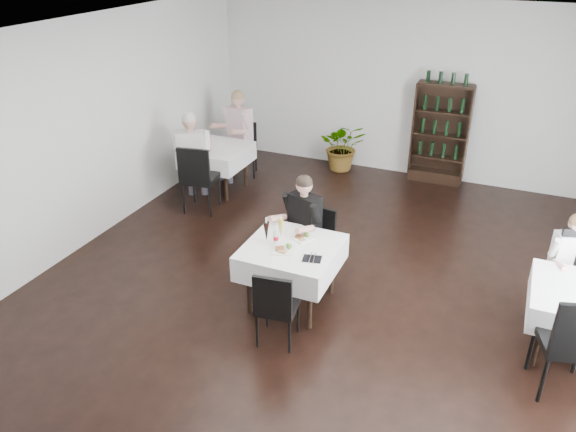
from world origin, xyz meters
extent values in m
plane|color=black|center=(0.00, 0.00, 0.00)|extent=(9.00, 9.00, 0.00)
plane|color=white|center=(0.00, 0.00, 3.00)|extent=(9.00, 9.00, 0.00)
plane|color=silver|center=(0.00, 4.50, 1.50)|extent=(7.00, 0.00, 7.00)
plane|color=silver|center=(-3.50, 0.00, 1.50)|extent=(0.00, 9.00, 9.00)
cube|color=black|center=(0.60, 4.32, 0.10)|extent=(0.90, 0.28, 0.20)
cylinder|color=black|center=(-0.67, -0.36, 0.35)|extent=(0.06, 0.06, 0.71)
cylinder|color=black|center=(-0.67, 0.36, 0.35)|extent=(0.06, 0.06, 0.71)
cylinder|color=black|center=(0.07, -0.36, 0.35)|extent=(0.06, 0.06, 0.71)
cylinder|color=black|center=(0.07, 0.36, 0.35)|extent=(0.06, 0.06, 0.71)
cube|color=black|center=(-0.30, 0.00, 0.73)|extent=(0.85, 0.85, 0.04)
cube|color=white|center=(-0.30, 0.00, 0.62)|extent=(1.03, 1.03, 0.30)
cylinder|color=black|center=(-3.04, 2.16, 0.35)|extent=(0.06, 0.06, 0.71)
cylinder|color=black|center=(-3.04, 2.84, 0.35)|extent=(0.06, 0.06, 0.71)
cylinder|color=black|center=(-2.36, 2.16, 0.35)|extent=(0.06, 0.06, 0.71)
cylinder|color=black|center=(-2.36, 2.84, 0.35)|extent=(0.06, 0.06, 0.71)
cube|color=black|center=(-2.70, 2.50, 0.73)|extent=(0.80, 0.80, 0.04)
cube|color=white|center=(-2.70, 2.50, 0.62)|extent=(0.98, 0.98, 0.30)
cylinder|color=black|center=(2.36, -0.04, 0.35)|extent=(0.06, 0.06, 0.71)
cylinder|color=black|center=(2.36, 0.64, 0.35)|extent=(0.06, 0.06, 0.71)
imported|color=#1F501B|center=(-1.07, 4.20, 0.45)|extent=(1.00, 0.94, 0.90)
cylinder|color=black|center=(-0.48, 0.52, 0.20)|extent=(0.03, 0.03, 0.40)
cylinder|color=black|center=(-0.43, 0.87, 0.20)|extent=(0.03, 0.03, 0.40)
cylinder|color=black|center=(-0.13, 0.48, 0.20)|extent=(0.03, 0.03, 0.40)
cylinder|color=black|center=(-0.08, 0.82, 0.20)|extent=(0.03, 0.03, 0.40)
cube|color=black|center=(-0.28, 0.67, 0.42)|extent=(0.45, 0.45, 0.06)
cube|color=black|center=(-0.25, 0.85, 0.66)|extent=(0.40, 0.10, 0.43)
cylinder|color=black|center=(-0.02, -0.48, 0.20)|extent=(0.03, 0.03, 0.41)
cylinder|color=black|center=(0.03, -0.83, 0.20)|extent=(0.03, 0.03, 0.41)
cylinder|color=black|center=(-0.37, -0.53, 0.20)|extent=(0.03, 0.03, 0.41)
cylinder|color=black|center=(-0.32, -0.88, 0.20)|extent=(0.03, 0.03, 0.41)
cube|color=black|center=(-0.17, -0.68, 0.43)|extent=(0.46, 0.46, 0.06)
cube|color=black|center=(-0.15, -0.86, 0.67)|extent=(0.41, 0.10, 0.44)
cylinder|color=black|center=(-2.70, 3.04, 0.21)|extent=(0.03, 0.03, 0.42)
cylinder|color=black|center=(-2.83, 3.38, 0.21)|extent=(0.03, 0.03, 0.42)
cylinder|color=black|center=(-2.36, 3.16, 0.21)|extent=(0.03, 0.03, 0.42)
cylinder|color=black|center=(-2.49, 3.50, 0.21)|extent=(0.03, 0.03, 0.42)
cube|color=black|center=(-2.59, 3.27, 0.44)|extent=(0.53, 0.53, 0.06)
cube|color=black|center=(-2.66, 3.45, 0.69)|extent=(0.41, 0.19, 0.45)
cylinder|color=black|center=(-2.39, 1.99, 0.25)|extent=(0.04, 0.04, 0.50)
cylinder|color=black|center=(-2.31, 1.57, 0.25)|extent=(0.04, 0.04, 0.50)
cylinder|color=black|center=(-2.81, 1.91, 0.25)|extent=(0.04, 0.04, 0.50)
cylinder|color=black|center=(-2.74, 1.49, 0.25)|extent=(0.04, 0.04, 0.50)
cube|color=black|center=(-2.56, 1.74, 0.53)|extent=(0.58, 0.58, 0.08)
cube|color=black|center=(-2.52, 1.52, 0.82)|extent=(0.50, 0.14, 0.54)
cylinder|color=black|center=(2.58, 0.52, 0.25)|extent=(0.04, 0.04, 0.50)
cylinder|color=black|center=(2.48, 0.95, 0.25)|extent=(0.04, 0.04, 0.50)
cylinder|color=black|center=(2.31, -0.11, 0.25)|extent=(0.04, 0.04, 0.51)
cylinder|color=black|center=(2.43, -0.53, 0.25)|extent=(0.04, 0.04, 0.51)
cube|color=black|center=(2.58, -0.26, 0.54)|extent=(0.63, 0.63, 0.08)
cube|color=#3C3B43|center=(-0.54, 0.48, 0.54)|extent=(0.25, 0.42, 0.13)
cylinder|color=#3C3B43|center=(-0.60, 0.32, 0.23)|extent=(0.11, 0.11, 0.47)
cube|color=#3C3B43|center=(-0.36, 0.42, 0.54)|extent=(0.25, 0.42, 0.13)
cylinder|color=#3C3B43|center=(-0.41, 0.26, 0.23)|extent=(0.11, 0.11, 0.47)
cube|color=black|center=(-0.39, 0.62, 0.85)|extent=(0.43, 0.32, 0.53)
cylinder|color=tan|center=(-0.68, 0.45, 0.83)|extent=(0.17, 0.31, 0.15)
cylinder|color=tan|center=(-0.27, 0.31, 0.83)|extent=(0.17, 0.31, 0.15)
sphere|color=tan|center=(-0.40, 0.61, 1.25)|extent=(0.20, 0.20, 0.20)
sphere|color=black|center=(-0.40, 0.61, 1.28)|extent=(0.20, 0.20, 0.20)
cube|color=#3C3B43|center=(-2.82, 3.08, 0.60)|extent=(0.28, 0.47, 0.15)
cylinder|color=#3C3B43|center=(-2.87, 2.90, 0.26)|extent=(0.12, 0.12, 0.52)
cube|color=#3C3B43|center=(-2.61, 3.02, 0.60)|extent=(0.28, 0.47, 0.15)
cylinder|color=#3C3B43|center=(-2.67, 2.84, 0.26)|extent=(0.12, 0.12, 0.52)
cube|color=beige|center=(-2.65, 3.24, 0.95)|extent=(0.48, 0.35, 0.58)
cylinder|color=tan|center=(-2.97, 3.05, 0.93)|extent=(0.18, 0.34, 0.16)
cylinder|color=tan|center=(-2.51, 2.90, 0.93)|extent=(0.18, 0.34, 0.16)
sphere|color=tan|center=(-2.66, 3.22, 1.39)|extent=(0.22, 0.22, 0.22)
sphere|color=olive|center=(-2.66, 3.22, 1.43)|extent=(0.22, 0.22, 0.22)
cube|color=#3C3B43|center=(-2.75, 2.08, 0.59)|extent=(0.32, 0.46, 0.15)
cylinder|color=#3C3B43|center=(-2.83, 2.25, 0.26)|extent=(0.12, 0.12, 0.51)
cube|color=#3C3B43|center=(-2.94, 1.99, 0.59)|extent=(0.32, 0.46, 0.15)
cylinder|color=#3C3B43|center=(-3.02, 2.16, 0.26)|extent=(0.12, 0.12, 0.51)
cube|color=silver|center=(-2.76, 1.85, 0.93)|extent=(0.48, 0.38, 0.58)
cylinder|color=tan|center=(-2.66, 2.21, 0.91)|extent=(0.21, 0.33, 0.16)
cylinder|color=tan|center=(-3.10, 2.01, 0.91)|extent=(0.21, 0.33, 0.16)
sphere|color=tan|center=(-2.77, 1.87, 1.37)|extent=(0.22, 0.22, 0.22)
sphere|color=beige|center=(-2.77, 1.87, 1.40)|extent=(0.22, 0.22, 0.22)
cube|color=#3C3B43|center=(2.55, 0.86, 0.49)|extent=(0.25, 0.38, 0.12)
cylinder|color=#3C3B43|center=(2.61, 0.72, 0.21)|extent=(0.10, 0.10, 0.43)
cube|color=silver|center=(2.56, 1.05, 0.78)|extent=(0.40, 0.31, 0.48)
cylinder|color=tan|center=(2.47, 0.75, 0.76)|extent=(0.17, 0.28, 0.13)
cube|color=white|center=(-0.26, 0.20, 0.78)|extent=(0.28, 0.28, 0.02)
cube|color=#552E18|center=(-0.28, 0.18, 0.80)|extent=(0.10, 0.09, 0.02)
sphere|color=#3E701D|center=(-0.21, 0.24, 0.81)|extent=(0.05, 0.05, 0.05)
cube|color=olive|center=(-0.24, 0.15, 0.79)|extent=(0.10, 0.10, 0.02)
cube|color=white|center=(-0.35, -0.14, 0.78)|extent=(0.31, 0.31, 0.02)
cube|color=#552E18|center=(-0.38, -0.15, 0.80)|extent=(0.12, 0.12, 0.02)
sphere|color=#3E701D|center=(-0.29, -0.10, 0.82)|extent=(0.06, 0.06, 0.06)
cube|color=olive|center=(-0.33, -0.19, 0.80)|extent=(0.09, 0.07, 0.02)
cone|color=black|center=(-0.60, -0.02, 0.89)|extent=(0.07, 0.07, 0.24)
cylinder|color=silver|center=(-0.60, -0.02, 1.05)|extent=(0.02, 0.02, 0.06)
cone|color=gold|center=(-0.49, 0.12, 0.89)|extent=(0.07, 0.07, 0.24)
cylinder|color=silver|center=(-0.49, 0.12, 1.04)|extent=(0.02, 0.02, 0.06)
cylinder|color=silver|center=(-0.48, -0.04, 0.86)|extent=(0.06, 0.06, 0.19)
cylinder|color=#B20A18|center=(-0.48, -0.04, 0.85)|extent=(0.06, 0.06, 0.05)
cylinder|color=silver|center=(-0.48, -0.04, 0.98)|extent=(0.02, 0.02, 0.05)
cube|color=black|center=(0.01, -0.18, 0.77)|extent=(0.23, 0.19, 0.01)
cylinder|color=silver|center=(-0.01, -0.18, 0.79)|extent=(0.06, 0.22, 0.01)
cylinder|color=silver|center=(0.04, -0.18, 0.79)|extent=(0.07, 0.22, 0.01)
camera|label=1|loc=(1.82, -5.04, 3.93)|focal=35.00mm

